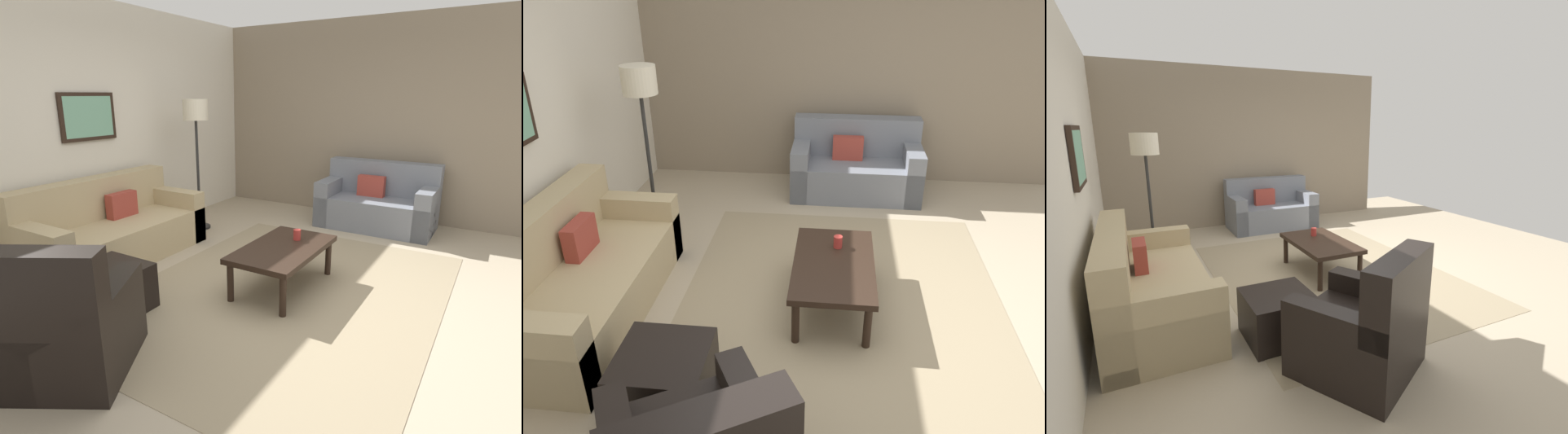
% 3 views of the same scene
% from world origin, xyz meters
% --- Properties ---
extents(ground_plane, '(8.00, 8.00, 0.00)m').
position_xyz_m(ground_plane, '(0.00, 0.00, 0.00)').
color(ground_plane, tan).
extents(stone_feature_panel, '(0.12, 5.20, 2.80)m').
position_xyz_m(stone_feature_panel, '(3.00, 0.00, 1.40)').
color(stone_feature_panel, gray).
rests_on(stone_feature_panel, ground_plane).
extents(area_rug, '(3.45, 2.65, 0.01)m').
position_xyz_m(area_rug, '(0.00, 0.00, 0.00)').
color(area_rug, gray).
rests_on(area_rug, ground_plane).
extents(couch_main, '(2.01, 0.90, 0.88)m').
position_xyz_m(couch_main, '(-0.20, 2.10, 0.30)').
color(couch_main, tan).
rests_on(couch_main, ground_plane).
extents(couch_loveseat, '(0.81, 1.51, 0.88)m').
position_xyz_m(couch_loveseat, '(2.48, -0.14, 0.30)').
color(couch_loveseat, slate).
rests_on(couch_loveseat, ground_plane).
extents(ottoman, '(0.56, 0.56, 0.40)m').
position_xyz_m(ottoman, '(-1.06, 1.10, 0.20)').
color(ottoman, black).
rests_on(ottoman, ground_plane).
extents(coffee_table, '(1.10, 0.64, 0.41)m').
position_xyz_m(coffee_table, '(0.10, 0.08, 0.36)').
color(coffee_table, black).
rests_on(coffee_table, ground_plane).
extents(cup, '(0.07, 0.07, 0.10)m').
position_xyz_m(cup, '(0.33, 0.05, 0.46)').
color(cup, '#B2332D').
rests_on(cup, coffee_table).
extents(lamp_standing, '(0.32, 0.32, 1.71)m').
position_xyz_m(lamp_standing, '(1.15, 1.92, 1.41)').
color(lamp_standing, black).
rests_on(lamp_standing, ground_plane).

